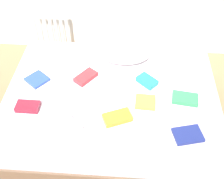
% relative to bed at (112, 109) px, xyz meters
% --- Properties ---
extents(ground_plane, '(8.00, 8.00, 0.00)m').
position_rel_bed_xyz_m(ground_plane, '(0.00, 0.00, -0.25)').
color(ground_plane, '#93704C').
extents(bed, '(2.00, 1.50, 0.50)m').
position_rel_bed_xyz_m(bed, '(0.00, 0.00, 0.00)').
color(bed, brown).
rests_on(bed, ground).
extents(radiator, '(0.46, 0.04, 0.46)m').
position_rel_bed_xyz_m(radiator, '(-0.86, 1.20, 0.07)').
color(radiator, white).
rests_on(radiator, ground).
extents(pillow, '(0.52, 0.32, 0.14)m').
position_rel_bed_xyz_m(pillow, '(0.09, 0.49, 0.32)').
color(pillow, white).
rests_on(pillow, bed).
extents(textbook_red, '(0.23, 0.25, 0.04)m').
position_rel_bed_xyz_m(textbook_red, '(-0.26, 0.16, 0.27)').
color(textbook_red, red).
rests_on(textbook_red, bed).
extents(textbook_maroon, '(0.20, 0.12, 0.04)m').
position_rel_bed_xyz_m(textbook_maroon, '(-0.72, -0.25, 0.28)').
color(textbook_maroon, maroon).
rests_on(textbook_maroon, bed).
extents(textbook_orange, '(0.27, 0.21, 0.04)m').
position_rel_bed_xyz_m(textbook_orange, '(0.07, -0.32, 0.28)').
color(textbook_orange, orange).
rests_on(textbook_orange, bed).
extents(textbook_lime, '(0.18, 0.18, 0.03)m').
position_rel_bed_xyz_m(textbook_lime, '(0.31, -0.12, 0.27)').
color(textbook_lime, '#8CC638').
rests_on(textbook_lime, bed).
extents(textbook_white, '(0.28, 0.28, 0.05)m').
position_rel_bed_xyz_m(textbook_white, '(-0.34, -0.47, 0.28)').
color(textbook_white, white).
rests_on(textbook_white, bed).
extents(textbook_green, '(0.25, 0.17, 0.04)m').
position_rel_bed_xyz_m(textbook_green, '(0.67, -0.05, 0.27)').
color(textbook_green, green).
rests_on(textbook_green, bed).
extents(textbook_navy, '(0.26, 0.22, 0.03)m').
position_rel_bed_xyz_m(textbook_navy, '(0.65, -0.45, 0.27)').
color(textbook_navy, navy).
rests_on(textbook_navy, bed).
extents(textbook_teal, '(0.22, 0.21, 0.05)m').
position_rel_bed_xyz_m(textbook_teal, '(0.33, 0.14, 0.28)').
color(textbook_teal, teal).
rests_on(textbook_teal, bed).
extents(textbook_blue, '(0.26, 0.26, 0.03)m').
position_rel_bed_xyz_m(textbook_blue, '(-0.73, 0.10, 0.27)').
color(textbook_blue, '#2847B7').
rests_on(textbook_blue, bed).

